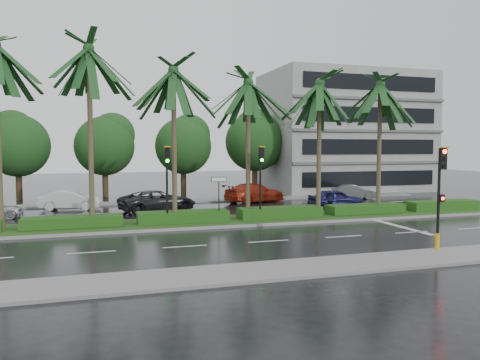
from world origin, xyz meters
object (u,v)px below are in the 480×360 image
object	(u,v)px
street_sign	(219,188)
car_blue	(336,199)
signal_median_left	(167,174)
car_grey	(354,192)
car_red	(255,193)
signal_near	(440,194)
car_white	(70,200)
car_darkgrey	(158,201)

from	to	relation	value
street_sign	car_blue	world-z (taller)	street_sign
signal_median_left	street_sign	world-z (taller)	signal_median_left
street_sign	car_grey	world-z (taller)	street_sign
signal_median_left	car_red	world-z (taller)	signal_median_left
street_sign	car_red	size ratio (longest dim) A/B	0.49
car_blue	car_red	bearing A→B (deg)	43.05
signal_near	signal_median_left	xyz separation A→B (m)	(-10.00, 9.69, 0.49)
street_sign	car_red	world-z (taller)	street_sign
car_white	car_darkgrey	world-z (taller)	car_darkgrey
signal_median_left	car_darkgrey	world-z (taller)	signal_median_left
car_grey	car_red	bearing A→B (deg)	106.75
car_red	signal_median_left	bearing A→B (deg)	119.15
signal_median_left	signal_near	bearing A→B (deg)	-44.09
car_white	car_darkgrey	xyz separation A→B (m)	(5.87, -2.86, 0.05)
street_sign	signal_near	bearing A→B (deg)	-54.66
car_red	car_grey	world-z (taller)	car_red
car_white	car_blue	distance (m)	19.18
car_white	car_red	size ratio (longest dim) A/B	0.79
car_white	car_grey	xyz separation A→B (m)	(23.08, 0.20, -0.07)
signal_median_left	car_red	distance (m)	13.19
car_darkgrey	car_blue	size ratio (longest dim) A/B	1.32
car_white	signal_near	bearing A→B (deg)	-133.24
car_blue	signal_near	bearing A→B (deg)	170.06
car_white	car_blue	xyz separation A→B (m)	(18.58, -4.77, -0.00)
signal_near	car_darkgrey	xyz separation A→B (m)	(-9.71, 16.29, -1.76)
car_blue	car_grey	distance (m)	6.71
signal_near	car_grey	bearing A→B (deg)	68.82
signal_near	signal_median_left	distance (m)	13.93
signal_near	street_sign	distance (m)	12.11
signal_near	signal_median_left	bearing A→B (deg)	135.91
signal_median_left	car_white	xyz separation A→B (m)	(-5.58, 9.46, -2.31)
signal_median_left	car_white	world-z (taller)	signal_median_left
car_white	signal_median_left	bearing A→B (deg)	-141.84
signal_near	car_darkgrey	distance (m)	19.05
car_darkgrey	car_grey	distance (m)	17.48
car_white	car_blue	world-z (taller)	same
car_blue	car_darkgrey	bearing A→B (deg)	83.28
signal_near	street_sign	size ratio (longest dim) A/B	1.68
car_grey	street_sign	bearing A→B (deg)	140.97
street_sign	car_grey	bearing A→B (deg)	33.20
signal_median_left	street_sign	bearing A→B (deg)	3.47
street_sign	car_grey	xyz separation A→B (m)	(14.50, 9.49, -1.51)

